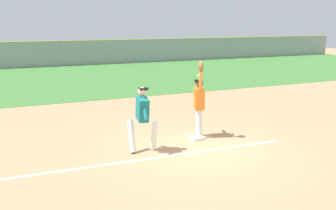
% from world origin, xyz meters
% --- Properties ---
extents(ground_plane, '(69.70, 69.70, 0.00)m').
position_xyz_m(ground_plane, '(0.00, 0.00, 0.00)').
color(ground_plane, tan).
extents(outfield_grass, '(53.70, 14.09, 0.01)m').
position_xyz_m(outfield_grass, '(0.00, 14.62, 0.01)').
color(outfield_grass, '#3D7533').
rests_on(outfield_grass, ground_plane).
extents(chalk_foul_line, '(12.00, 0.48, 0.01)m').
position_xyz_m(chalk_foul_line, '(-3.57, -0.06, 0.00)').
color(chalk_foul_line, white).
rests_on(chalk_foul_line, ground_plane).
extents(first_base, '(0.40, 0.40, 0.08)m').
position_xyz_m(first_base, '(0.43, 0.84, 0.04)').
color(first_base, white).
rests_on(first_base, ground_plane).
extents(fielder, '(0.42, 0.88, 2.28)m').
position_xyz_m(fielder, '(0.59, 1.02, 1.12)').
color(fielder, silver).
rests_on(fielder, ground_plane).
extents(runner, '(0.74, 0.85, 1.72)m').
position_xyz_m(runner, '(-1.39, 0.44, 1.00)').
color(runner, white).
rests_on(runner, ground_plane).
extents(baseball, '(0.07, 0.07, 0.07)m').
position_xyz_m(baseball, '(0.66, 1.21, 1.81)').
color(baseball, white).
extents(outfield_fence, '(53.78, 0.08, 1.94)m').
position_xyz_m(outfield_fence, '(0.00, 21.67, 0.97)').
color(outfield_fence, '#93999E').
rests_on(outfield_fence, ground_plane).
extents(parked_car_green, '(4.50, 2.30, 1.25)m').
position_xyz_m(parked_car_green, '(-3.20, 24.87, 0.67)').
color(parked_car_green, '#1E6B33').
rests_on(parked_car_green, ground_plane).
extents(parked_car_blue, '(4.46, 2.23, 1.25)m').
position_xyz_m(parked_car_blue, '(1.98, 24.78, 0.67)').
color(parked_car_blue, '#23389E').
rests_on(parked_car_blue, ground_plane).
extents(parked_car_red, '(4.48, 2.27, 1.25)m').
position_xyz_m(parked_car_red, '(6.12, 24.64, 0.67)').
color(parked_car_red, '#B21E1E').
rests_on(parked_car_red, ground_plane).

